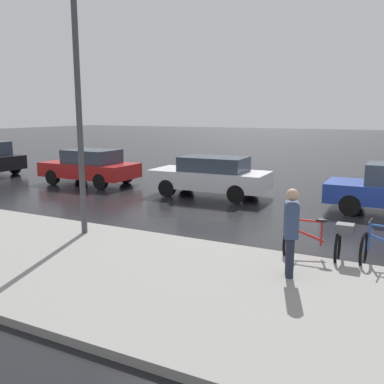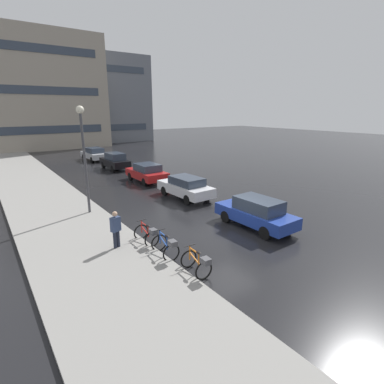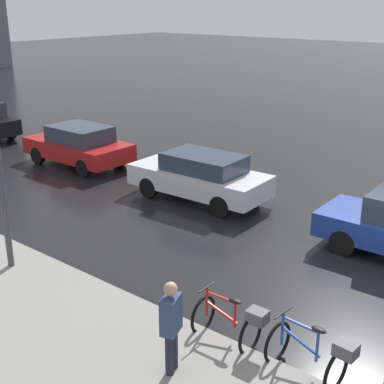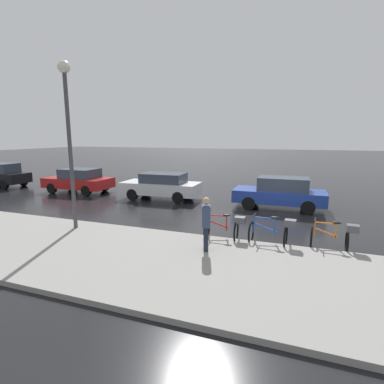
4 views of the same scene
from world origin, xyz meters
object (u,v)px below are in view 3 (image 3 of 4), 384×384
(bicycle_third, at_px, (233,321))
(bicycle_second, at_px, (314,353))
(car_white, at_px, (200,176))
(car_red, at_px, (79,145))
(pedestrian, at_px, (171,325))

(bicycle_third, bearing_deg, bicycle_second, -88.54)
(bicycle_second, relative_size, bicycle_third, 1.08)
(bicycle_third, bearing_deg, car_white, 42.36)
(car_red, bearing_deg, car_white, -90.98)
(bicycle_second, bearing_deg, bicycle_third, 91.46)
(car_red, bearing_deg, bicycle_second, -114.23)
(car_red, bearing_deg, bicycle_third, -117.38)
(bicycle_third, height_order, pedestrian, pedestrian)
(pedestrian, bearing_deg, car_white, 34.75)
(bicycle_third, xyz_separation_m, car_red, (5.61, 10.82, 0.28))
(car_white, distance_m, car_red, 5.80)
(car_white, bearing_deg, pedestrian, -145.25)
(bicycle_second, height_order, car_red, car_red)
(car_red, bearing_deg, pedestrian, -123.37)
(bicycle_second, bearing_deg, car_red, 65.77)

